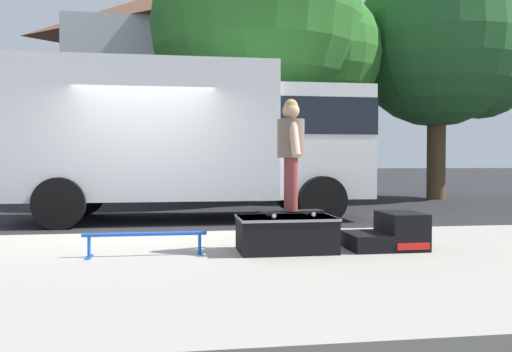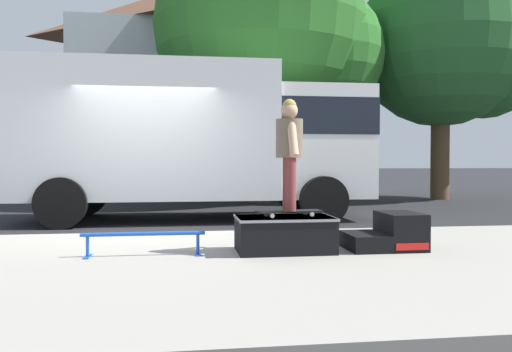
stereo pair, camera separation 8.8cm
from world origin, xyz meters
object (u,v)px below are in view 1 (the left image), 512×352
at_px(street_tree_main, 269,32).
at_px(street_tree_neighbour, 446,48).
at_px(skate_box, 286,233).
at_px(grind_rail, 145,238).
at_px(box_truck, 194,135).
at_px(skateboard, 291,212).
at_px(kicker_ramp, 390,234).
at_px(skater_kid, 291,145).

height_order(street_tree_main, street_tree_neighbour, street_tree_main).
xyz_separation_m(skate_box, street_tree_main, (1.34, 8.62, 4.45)).
bearing_deg(grind_rail, skate_box, 1.64).
height_order(box_truck, street_tree_neighbour, street_tree_neighbour).
relative_size(street_tree_main, street_tree_neighbour, 1.07).
relative_size(skateboard, street_tree_neighbour, 0.11).
relative_size(grind_rail, street_tree_neighbour, 0.19).
xyz_separation_m(skate_box, kicker_ramp, (1.29, -0.00, -0.04)).
xyz_separation_m(skate_box, skateboard, (0.06, 0.00, 0.25)).
bearing_deg(skater_kid, box_truck, 101.73).
bearing_deg(skate_box, grind_rail, -178.36).
height_order(skater_kid, street_tree_neighbour, street_tree_neighbour).
height_order(skate_box, street_tree_neighbour, street_tree_neighbour).
relative_size(skate_box, grind_rail, 0.82).
bearing_deg(grind_rail, skater_kid, 1.66).
relative_size(kicker_ramp, box_truck, 0.13).
distance_m(skateboard, skater_kid, 0.78).
xyz_separation_m(grind_rail, box_truck, (0.71, 4.67, 1.38)).
bearing_deg(street_tree_neighbour, kicker_ramp, -121.83).
distance_m(skate_box, street_tree_neighbour, 12.29).
bearing_deg(grind_rail, kicker_ramp, 0.90).
distance_m(skater_kid, street_tree_main, 9.36).
xyz_separation_m(skate_box, grind_rail, (-1.62, -0.05, -0.02)).
xyz_separation_m(skate_box, box_truck, (-0.90, 4.62, 1.36)).
distance_m(kicker_ramp, street_tree_neighbour, 11.62).
relative_size(skater_kid, box_truck, 0.19).
bearing_deg(skate_box, street_tree_neighbour, 52.71).
bearing_deg(kicker_ramp, skateboard, 179.88).
bearing_deg(skater_kid, street_tree_neighbour, 52.93).
bearing_deg(skater_kid, kicker_ramp, -0.12).
bearing_deg(skater_kid, skate_box, -177.81).
height_order(skate_box, skateboard, skateboard).
relative_size(grind_rail, street_tree_main, 0.17).
distance_m(skate_box, skateboard, 0.25).
bearing_deg(street_tree_main, grind_rail, -108.85).
xyz_separation_m(box_truck, street_tree_neighbour, (7.88, 4.54, 2.95)).
bearing_deg(street_tree_main, skater_kid, -98.48).
height_order(grind_rail, street_tree_neighbour, street_tree_neighbour).
xyz_separation_m(box_truck, street_tree_main, (2.24, 4.00, 3.09)).
relative_size(skateboard, street_tree_main, 0.10).
bearing_deg(skateboard, grind_rail, -178.34).
height_order(skater_kid, street_tree_main, street_tree_main).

